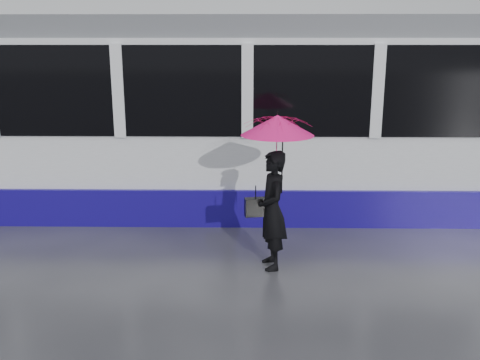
{
  "coord_description": "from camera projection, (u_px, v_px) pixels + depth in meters",
  "views": [
    {
      "loc": [
        0.79,
        -7.03,
        2.95
      ],
      "look_at": [
        0.67,
        0.09,
        1.1
      ],
      "focal_mm": 40.0,
      "sensor_mm": 36.0,
      "label": 1
    }
  ],
  "objects": [
    {
      "name": "ground",
      "position": [
        193.0,
        256.0,
        7.56
      ],
      "size": [
        90.0,
        90.0,
        0.0
      ],
      "primitive_type": "plane",
      "color": "#2D2D32",
      "rests_on": "ground"
    },
    {
      "name": "woman",
      "position": [
        272.0,
        210.0,
        7.02
      ],
      "size": [
        0.48,
        0.64,
        1.59
      ],
      "primitive_type": "imported",
      "rotation": [
        0.0,
        0.0,
        -1.39
      ],
      "color": "black",
      "rests_on": "ground"
    },
    {
      "name": "handbag",
      "position": [
        255.0,
        207.0,
        7.04
      ],
      "size": [
        0.3,
        0.17,
        0.43
      ],
      "rotation": [
        0.0,
        0.0,
        0.18
      ],
      "color": "black",
      "rests_on": "ground"
    },
    {
      "name": "tram",
      "position": [
        164.0,
        117.0,
        9.58
      ],
      "size": [
        26.0,
        2.56,
        3.35
      ],
      "color": "white",
      "rests_on": "ground"
    },
    {
      "name": "rails",
      "position": [
        206.0,
        204.0,
        9.98
      ],
      "size": [
        34.0,
        1.51,
        0.02
      ],
      "color": "#3F3D38",
      "rests_on": "ground"
    },
    {
      "name": "umbrella",
      "position": [
        277.0,
        139.0,
        6.78
      ],
      "size": [
        1.09,
        1.09,
        1.07
      ],
      "rotation": [
        0.0,
        0.0,
        0.18
      ],
      "color": "#E91369",
      "rests_on": "ground"
    }
  ]
}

